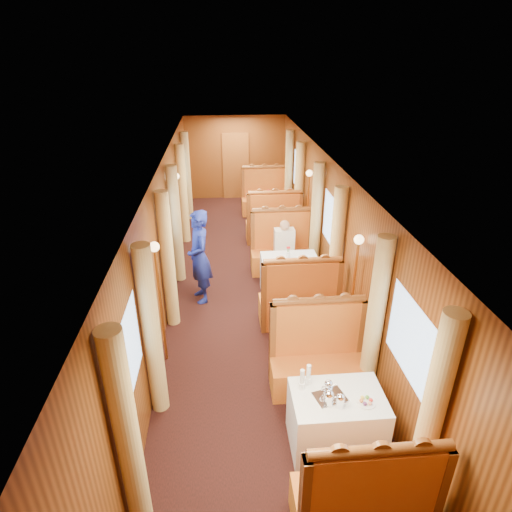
{
  "coord_description": "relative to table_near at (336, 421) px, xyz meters",
  "views": [
    {
      "loc": [
        -0.48,
        -7.03,
        4.27
      ],
      "look_at": [
        0.08,
        -0.45,
        1.05
      ],
      "focal_mm": 30.0,
      "sensor_mm": 36.0,
      "label": 1
    }
  ],
  "objects": [
    {
      "name": "rose_vase_mid",
      "position": [
        -0.04,
        3.49,
        0.55
      ],
      "size": [
        0.06,
        0.06,
        0.36
      ],
      "rotation": [
        0.0,
        0.0,
        0.05
      ],
      "color": "silver",
      "rests_on": "table_mid"
    },
    {
      "name": "sconce_right_aft",
      "position": [
        0.65,
        5.25,
        1.01
      ],
      "size": [
        0.14,
        0.14,
        1.95
      ],
      "color": "#BF8C3F",
      "rests_on": "floor"
    },
    {
      "name": "wall_right",
      "position": [
        0.75,
        3.5,
        0.88
      ],
      "size": [
        0.01,
        12.0,
        2.5
      ],
      "primitive_type": null,
      "rotation": [
        1.57,
        0.0,
        -1.57
      ],
      "color": "brown",
      "rests_on": "floor"
    },
    {
      "name": "curtain_left_near_a",
      "position": [
        -2.13,
        -0.78,
        0.8
      ],
      "size": [
        0.22,
        0.22,
        2.35
      ],
      "primitive_type": "cylinder",
      "color": "#D9BA6F",
      "rests_on": "floor"
    },
    {
      "name": "wall_far",
      "position": [
        -0.75,
        9.5,
        0.88
      ],
      "size": [
        3.0,
        0.01,
        2.5
      ],
      "primitive_type": null,
      "rotation": [
        1.57,
        0.0,
        0.0
      ],
      "color": "brown",
      "rests_on": "floor"
    },
    {
      "name": "tea_tray",
      "position": [
        -0.1,
        -0.01,
        0.38
      ],
      "size": [
        0.4,
        0.34,
        0.01
      ],
      "primitive_type": "cube",
      "rotation": [
        0.0,
        0.0,
        0.27
      ],
      "color": "silver",
      "rests_on": "table_near"
    },
    {
      "name": "doorway_far",
      "position": [
        -0.75,
        9.47,
        0.62
      ],
      "size": [
        0.8,
        0.04,
        2.0
      ],
      "primitive_type": "cube",
      "color": "brown",
      "rests_on": "floor"
    },
    {
      "name": "sconce_left_fore",
      "position": [
        -2.15,
        1.75,
        1.01
      ],
      "size": [
        0.14,
        0.14,
        1.95
      ],
      "color": "#BF8C3F",
      "rests_on": "floor"
    },
    {
      "name": "curtain_right_near_b",
      "position": [
        0.63,
        0.78,
        0.8
      ],
      "size": [
        0.22,
        0.22,
        2.35
      ],
      "primitive_type": "cylinder",
      "color": "#D9BA6F",
      "rests_on": "floor"
    },
    {
      "name": "passenger",
      "position": [
        -0.0,
        4.23,
        0.37
      ],
      "size": [
        0.4,
        0.44,
        0.76
      ],
      "color": "beige",
      "rests_on": "banquette_mid_aft"
    },
    {
      "name": "steward",
      "position": [
        -1.67,
        3.45,
        0.5
      ],
      "size": [
        0.58,
        0.73,
        1.76
      ],
      "primitive_type": "imported",
      "rotation": [
        0.0,
        0.0,
        -1.28
      ],
      "color": "navy",
      "rests_on": "floor"
    },
    {
      "name": "curtain_right_near_a",
      "position": [
        0.63,
        -0.78,
        0.8
      ],
      "size": [
        0.22,
        0.22,
        2.35
      ],
      "primitive_type": "cylinder",
      "color": "#D9BA6F",
      "rests_on": "floor"
    },
    {
      "name": "cup_outboard",
      "position": [
        -0.3,
        0.24,
        0.48
      ],
      "size": [
        0.08,
        0.08,
        0.26
      ],
      "rotation": [
        0.0,
        0.0,
        -0.43
      ],
      "color": "white",
      "rests_on": "table_near"
    },
    {
      "name": "curtain_left_near_b",
      "position": [
        -2.13,
        0.78,
        0.8
      ],
      "size": [
        0.22,
        0.22,
        2.35
      ],
      "primitive_type": "cylinder",
      "color": "#D9BA6F",
      "rests_on": "floor"
    },
    {
      "name": "curtain_right_mid_a",
      "position": [
        0.63,
        2.72,
        0.8
      ],
      "size": [
        0.22,
        0.22,
        2.35
      ],
      "primitive_type": "cylinder",
      "color": "#D9BA6F",
      "rests_on": "floor"
    },
    {
      "name": "banquette_near_fwd",
      "position": [
        0.0,
        -1.01,
        0.05
      ],
      "size": [
        1.3,
        0.55,
        1.34
      ],
      "color": "#B43A14",
      "rests_on": "floor"
    },
    {
      "name": "window_right_near",
      "position": [
        0.74,
        0.0,
        1.07
      ],
      "size": [
        0.01,
        1.2,
        0.9
      ],
      "primitive_type": null,
      "rotation": [
        1.57,
        0.0,
        -1.57
      ],
      "color": "#8AADDA",
      "rests_on": "wall_right"
    },
    {
      "name": "curtain_left_far_a",
      "position": [
        -2.13,
        6.22,
        0.8
      ],
      "size": [
        0.22,
        0.22,
        2.35
      ],
      "primitive_type": "cylinder",
      "color": "#D9BA6F",
      "rests_on": "floor"
    },
    {
      "name": "window_left_far",
      "position": [
        -2.24,
        7.0,
        1.07
      ],
      "size": [
        0.01,
        1.2,
        0.9
      ],
      "primitive_type": null,
      "rotation": [
        1.57,
        0.0,
        1.57
      ],
      "color": "#8AADDA",
      "rests_on": "wall_left"
    },
    {
      "name": "window_right_mid",
      "position": [
        0.74,
        3.5,
        1.07
      ],
      "size": [
        0.01,
        1.2,
        0.9
      ],
      "primitive_type": null,
      "rotation": [
        1.57,
        0.0,
        -1.57
      ],
      "color": "#8AADDA",
      "rests_on": "wall_right"
    },
    {
      "name": "table_near",
      "position": [
        0.0,
        0.0,
        0.0
      ],
      "size": [
        1.05,
        0.72,
        0.75
      ],
      "primitive_type": "cube",
      "color": "white",
      "rests_on": "floor"
    },
    {
      "name": "curtain_right_mid_b",
      "position": [
        0.63,
        4.28,
        0.8
      ],
      "size": [
        0.22,
        0.22,
        2.35
      ],
      "primitive_type": "cylinder",
      "color": "#D9BA6F",
      "rests_on": "floor"
    },
    {
      "name": "curtain_left_mid_b",
      "position": [
        -2.13,
        4.28,
        0.8
      ],
      "size": [
        0.22,
        0.22,
        2.35
      ],
      "primitive_type": "cylinder",
      "color": "#D9BA6F",
      "rests_on": "floor"
    },
    {
      "name": "ceiling",
      "position": [
        -0.75,
        3.5,
        2.12
      ],
      "size": [
        3.0,
        12.0,
        0.01
      ],
      "primitive_type": null,
      "rotation": [
        3.14,
        0.0,
        0.0
      ],
      "color": "silver",
      "rests_on": "wall_left"
    },
    {
      "name": "curtain_left_mid_a",
      "position": [
        -2.13,
        2.72,
        0.8
      ],
      "size": [
        0.22,
        0.22,
        2.35
      ],
      "primitive_type": "cylinder",
      "color": "#D9BA6F",
      "rests_on": "floor"
    },
    {
      "name": "curtain_left_far_b",
      "position": [
        -2.13,
        7.78,
        0.8
      ],
      "size": [
        0.22,
        0.22,
        2.35
      ],
      "primitive_type": "cylinder",
      "color": "#D9BA6F",
      "rests_on": "floor"
    },
    {
      "name": "teapot_back",
      "position": [
        -0.11,
        0.06,
        0.44
      ],
      "size": [
        0.19,
        0.16,
        0.13
      ],
      "primitive_type": null,
      "rotation": [
        0.0,
        0.0,
        0.24
      ],
      "color": "silver",
      "rests_on": "tea_tray"
    },
    {
      "name": "teapot_right",
      "position": [
        -0.03,
        -0.15,
        0.44
      ],
      "size": [
        0.2,
        0.18,
        0.13
      ],
      "primitive_type": null,
      "rotation": [
        0.0,
        0.0,
        -0.4
      ],
      "color": "silver",
      "rests_on": "tea_tray"
    },
    {
      "name": "wall_left",
      "position": [
        -2.25,
        3.5,
        0.88
      ],
      "size": [
        0.01,
        12.0,
        2.5
      ],
      "primitive_type": null,
      "rotation": [
        1.57,
        0.0,
        1.57
      ],
      "color": "brown",
      "rests_on": "floor"
    },
    {
      "name": "table_far",
      "position": [
        0.0,
        7.0,
        0.0
      ],
      "size": [
        1.05,
        0.72,
        0.75
      ],
      "primitive_type": "cube",
      "color": "white",
      "rests_on": "floor"
    },
    {
      "name": "banquette_far_fwd",
      "position": [
        0.0,
        5.99,
        0.05
      ],
      "size": [
        1.3,
        0.55,
        1.34
      ],
      "color": "#B43A14",
      "rests_on": "floor"
    },
    {
      "name": "sconce_left_aft",
      "position": [
        -2.15,
        5.25,
        1.01
      ],
      "size": [
        0.14,
        0.14,
        1.95
      ],
      "color": "#BF8C3F",
      "rests_on": "floor"
    },
    {
      "name": "window_right_far",
      "position": [
        0.74,
        7.0,
        1.07
      ],
      "size": [
        0.01,
        1.2,
        0.9
      ],
      "primitive_type": null,
      "rotation": [
        1.57,
        0.0,
        -1.57
      ],
      "color": "#8AADDA",
      "rests_on": "wall_right"
    },
    {
      "name": "rose_vase_far",
      "position": [
        -0.02,
        6.98,
        0.55
      ],
      "size": [
        0.06,
        0.06,
        0.36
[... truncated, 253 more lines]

